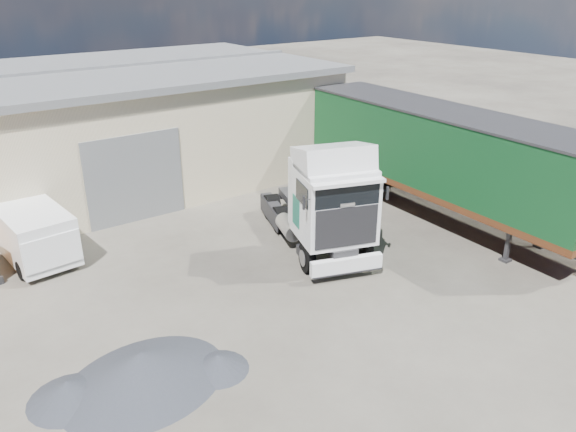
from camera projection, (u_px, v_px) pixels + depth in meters
ground at (333, 313)px, 16.76m from camera, size 120.00×120.00×0.00m
brick_boundary_wall at (437, 157)px, 26.92m from camera, size 0.35×26.00×2.50m
tractor_unit at (325, 206)px, 19.72m from camera, size 4.33×6.76×4.33m
box_trailer at (439, 152)px, 22.59m from camera, size 3.32×13.56×4.48m
panel_van at (31, 232)px, 19.73m from camera, size 2.32×4.83×1.91m
gravel_heap at (140, 369)px, 13.71m from camera, size 5.45×4.89×0.89m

